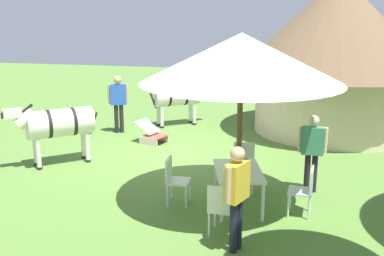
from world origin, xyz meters
The scene contains 14 objects.
ground_plane centered at (0.00, 0.00, 0.00)m, with size 36.00×36.00×0.00m, color #577F36.
thatched_hut centered at (-3.46, 4.05, 2.53)m, with size 5.82×5.82×4.58m.
shade_umbrella centered at (2.94, 2.02, 2.80)m, with size 3.61×3.61×3.24m.
patio_dining_table centered at (2.94, 2.02, 0.65)m, with size 1.53×1.15×0.74m.
patio_chair_west_end centered at (1.72, 1.98, 0.52)m, with size 0.44×0.45×0.90m.
patio_chair_east_end centered at (3.01, 0.81, 0.52)m, with size 0.46×0.45×0.90m.
patio_chair_near_lawn centered at (4.15, 1.92, 0.52)m, with size 0.46×0.48×0.90m.
patio_chair_near_hut centered at (3.01, 3.24, 0.52)m, with size 0.47×0.45×0.90m.
guest_beside_umbrella centered at (1.81, 3.36, 0.96)m, with size 0.22×0.57×1.60m.
guest_behind_table centered at (4.57, 2.20, 1.01)m, with size 0.56×0.36×1.67m.
standing_watcher centered at (-1.82, -2.19, 1.04)m, with size 0.39×0.57×1.72m.
striped_lounge_chair centered at (-0.94, -0.88, 0.25)m, with size 0.77×0.94×0.61m.
zebra_nearest_camera centered at (-3.13, -0.69, 0.95)m, with size 1.44×1.83×1.49m.
zebra_by_umbrella centered at (1.32, -2.49, 1.00)m, with size 1.64×1.79×1.53m.
Camera 1 is at (11.19, 3.01, 3.63)m, focal length 44.18 mm.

